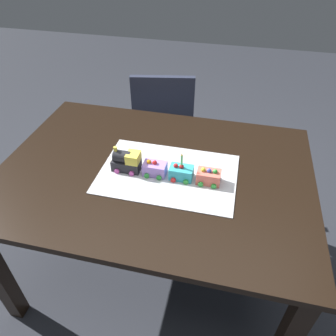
% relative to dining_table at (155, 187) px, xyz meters
% --- Properties ---
extents(ground_plane, '(8.00, 8.00, 0.00)m').
position_rel_dining_table_xyz_m(ground_plane, '(0.00, 0.00, -0.63)').
color(ground_plane, '#2D3038').
extents(dining_table, '(1.40, 1.00, 0.74)m').
position_rel_dining_table_xyz_m(dining_table, '(0.00, 0.00, 0.00)').
color(dining_table, black).
rests_on(dining_table, ground).
extents(chair, '(0.47, 0.47, 0.86)m').
position_rel_dining_table_xyz_m(chair, '(-0.16, 0.83, -0.16)').
color(chair, '#2D3347').
rests_on(chair, ground).
extents(cake_board, '(0.60, 0.40, 0.00)m').
position_rel_dining_table_xyz_m(cake_board, '(0.07, -0.02, 0.11)').
color(cake_board, silver).
rests_on(cake_board, dining_table).
extents(cake_locomotive, '(0.14, 0.08, 0.12)m').
position_rel_dining_table_xyz_m(cake_locomotive, '(-0.12, -0.03, 0.16)').
color(cake_locomotive, '#232328').
rests_on(cake_locomotive, cake_board).
extents(cake_car_gondola_lavender, '(0.10, 0.08, 0.07)m').
position_rel_dining_table_xyz_m(cake_car_gondola_lavender, '(0.01, -0.03, 0.14)').
color(cake_car_gondola_lavender, '#AD84E0').
rests_on(cake_car_gondola_lavender, cake_board).
extents(cake_car_flatbed_turquoise, '(0.10, 0.08, 0.07)m').
position_rel_dining_table_xyz_m(cake_car_flatbed_turquoise, '(0.13, -0.03, 0.14)').
color(cake_car_flatbed_turquoise, '#38B7C6').
rests_on(cake_car_flatbed_turquoise, cake_board).
extents(cake_car_tanker_coral, '(0.10, 0.08, 0.07)m').
position_rel_dining_table_xyz_m(cake_car_tanker_coral, '(0.25, -0.03, 0.14)').
color(cake_car_tanker_coral, '#F27260').
rests_on(cake_car_tanker_coral, cake_board).
extents(birthday_candle, '(0.01, 0.01, 0.06)m').
position_rel_dining_table_xyz_m(birthday_candle, '(0.13, -0.03, 0.21)').
color(birthday_candle, '#66D872').
rests_on(birthday_candle, cake_car_flatbed_turquoise).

